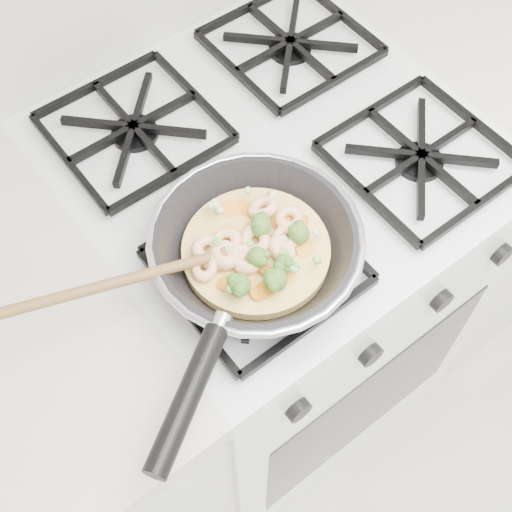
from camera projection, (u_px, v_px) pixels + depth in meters
stove at (270, 291)px, 1.39m from camera, size 0.60×0.60×0.92m
skillet at (253, 250)px, 0.86m from camera, size 0.44×0.31×0.09m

